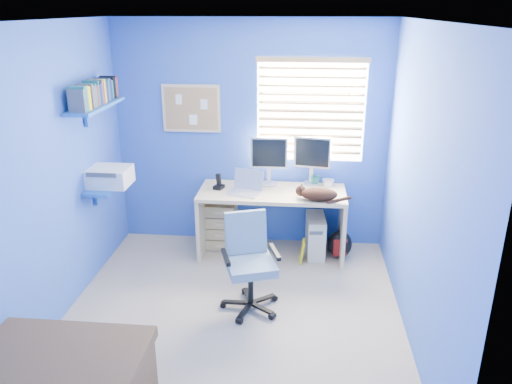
# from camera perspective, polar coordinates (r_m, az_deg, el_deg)

# --- Properties ---
(floor) EXTENTS (3.00, 3.20, 0.00)m
(floor) POSITION_cam_1_polar(r_m,az_deg,el_deg) (4.59, -2.72, -14.01)
(floor) COLOR tan
(floor) RESTS_ON ground
(ceiling) EXTENTS (3.00, 3.20, 0.00)m
(ceiling) POSITION_cam_1_polar(r_m,az_deg,el_deg) (3.79, -3.38, 18.98)
(ceiling) COLOR white
(ceiling) RESTS_ON wall_back
(wall_back) EXTENTS (3.00, 0.01, 2.50)m
(wall_back) POSITION_cam_1_polar(r_m,az_deg,el_deg) (5.54, -0.61, 6.39)
(wall_back) COLOR blue
(wall_back) RESTS_ON ground
(wall_front) EXTENTS (3.00, 0.01, 2.50)m
(wall_front) POSITION_cam_1_polar(r_m,az_deg,el_deg) (2.59, -8.22, -11.01)
(wall_front) COLOR blue
(wall_front) RESTS_ON ground
(wall_left) EXTENTS (0.01, 3.20, 2.50)m
(wall_left) POSITION_cam_1_polar(r_m,az_deg,el_deg) (4.48, -22.35, 1.41)
(wall_left) COLOR blue
(wall_left) RESTS_ON ground
(wall_right) EXTENTS (0.01, 3.20, 2.50)m
(wall_right) POSITION_cam_1_polar(r_m,az_deg,el_deg) (4.08, 18.29, 0.15)
(wall_right) COLOR blue
(wall_right) RESTS_ON ground
(desk) EXTENTS (1.57, 0.65, 0.74)m
(desk) POSITION_cam_1_polar(r_m,az_deg,el_deg) (5.48, 1.81, -3.53)
(desk) COLOR #DABB8A
(desk) RESTS_ON floor
(laptop) EXTENTS (0.39, 0.34, 0.22)m
(laptop) POSITION_cam_1_polar(r_m,az_deg,el_deg) (5.24, -1.35, 0.97)
(laptop) COLOR silver
(laptop) RESTS_ON desk
(monitor_left) EXTENTS (0.40, 0.12, 0.54)m
(monitor_left) POSITION_cam_1_polar(r_m,az_deg,el_deg) (5.45, 1.50, 3.54)
(monitor_left) COLOR silver
(monitor_left) RESTS_ON desk
(monitor_right) EXTENTS (0.41, 0.19, 0.54)m
(monitor_right) POSITION_cam_1_polar(r_m,az_deg,el_deg) (5.50, 6.39, 3.55)
(monitor_right) COLOR silver
(monitor_right) RESTS_ON desk
(phone) EXTENTS (0.12, 0.13, 0.17)m
(phone) POSITION_cam_1_polar(r_m,az_deg,el_deg) (5.39, -4.28, 1.23)
(phone) COLOR black
(phone) RESTS_ON desk
(mug) EXTENTS (0.10, 0.09, 0.10)m
(mug) POSITION_cam_1_polar(r_m,az_deg,el_deg) (5.55, 6.74, 1.31)
(mug) COLOR #196564
(mug) RESTS_ON desk
(cd_spindle) EXTENTS (0.13, 0.13, 0.07)m
(cd_spindle) POSITION_cam_1_polar(r_m,az_deg,el_deg) (5.55, 8.25, 1.08)
(cd_spindle) COLOR silver
(cd_spindle) RESTS_ON desk
(cat) EXTENTS (0.41, 0.29, 0.13)m
(cat) POSITION_cam_1_polar(r_m,az_deg,el_deg) (5.10, 7.23, -0.26)
(cat) COLOR black
(cat) RESTS_ON desk
(tower_pc) EXTENTS (0.22, 0.45, 0.45)m
(tower_pc) POSITION_cam_1_polar(r_m,az_deg,el_deg) (5.56, 6.79, -4.94)
(tower_pc) COLOR beige
(tower_pc) RESTS_ON floor
(drawer_boxes) EXTENTS (0.35, 0.28, 0.54)m
(drawer_boxes) POSITION_cam_1_polar(r_m,az_deg,el_deg) (5.69, -4.01, -3.74)
(drawer_boxes) COLOR tan
(drawer_boxes) RESTS_ON floor
(yellow_book) EXTENTS (0.03, 0.17, 0.24)m
(yellow_book) POSITION_cam_1_polar(r_m,az_deg,el_deg) (5.43, 5.29, -6.79)
(yellow_book) COLOR yellow
(yellow_book) RESTS_ON floor
(backpack) EXTENTS (0.32, 0.28, 0.31)m
(backpack) POSITION_cam_1_polar(r_m,az_deg,el_deg) (5.56, 9.54, -5.91)
(backpack) COLOR black
(backpack) RESTS_ON floor
(office_chair) EXTENTS (0.64, 0.64, 0.87)m
(office_chair) POSITION_cam_1_polar(r_m,az_deg,el_deg) (4.56, -0.74, -9.40)
(office_chair) COLOR black
(office_chair) RESTS_ON floor
(window_blinds) EXTENTS (1.15, 0.05, 1.10)m
(window_blinds) POSITION_cam_1_polar(r_m,az_deg,el_deg) (5.41, 6.29, 9.19)
(window_blinds) COLOR white
(window_blinds) RESTS_ON ground
(corkboard) EXTENTS (0.64, 0.02, 0.52)m
(corkboard) POSITION_cam_1_polar(r_m,az_deg,el_deg) (5.56, -7.41, 9.44)
(corkboard) COLOR #DABB8A
(corkboard) RESTS_ON ground
(wall_shelves) EXTENTS (0.42, 0.90, 1.05)m
(wall_shelves) POSITION_cam_1_polar(r_m,az_deg,el_deg) (5.02, -17.32, 6.15)
(wall_shelves) COLOR blue
(wall_shelves) RESTS_ON ground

